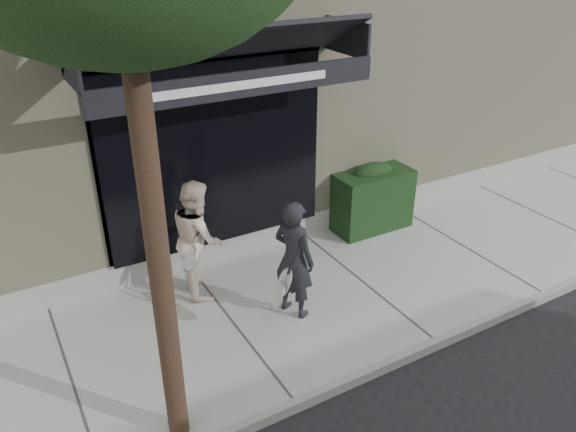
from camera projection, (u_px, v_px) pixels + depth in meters
ground at (360, 286)px, 8.10m from camera, size 80.00×80.00×0.00m
sidewalk at (360, 283)px, 8.08m from camera, size 20.00×3.00×0.12m
curb at (435, 344)px, 6.88m from camera, size 20.00×0.10×0.14m
building_facade at (213, 39)px, 10.68m from camera, size 14.30×8.04×5.64m
hedge at (371, 197)px, 9.26m from camera, size 1.30×0.70×1.14m
pedestrian_front at (294, 260)px, 7.02m from camera, size 0.84×0.88×1.59m
pedestrian_back at (198, 238)px, 7.47m from camera, size 0.74×0.89×1.64m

